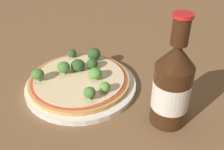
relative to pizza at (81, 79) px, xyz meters
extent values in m
plane|color=brown|center=(0.01, 0.00, -0.02)|extent=(3.00, 3.00, 0.00)
cylinder|color=silver|center=(0.01, 0.00, -0.01)|extent=(0.25, 0.25, 0.01)
cylinder|color=tan|center=(0.00, 0.00, 0.00)|extent=(0.23, 0.23, 0.01)
cylinder|color=#B74728|center=(0.00, 0.00, 0.00)|extent=(0.22, 0.22, 0.00)
cylinder|color=beige|center=(0.00, 0.00, 0.00)|extent=(0.21, 0.21, 0.00)
cylinder|color=#7A9E5B|center=(-0.08, 0.04, 0.01)|extent=(0.01, 0.01, 0.01)
ellipsoid|color=#2D5123|center=(-0.08, 0.04, 0.02)|extent=(0.02, 0.02, 0.02)
cylinder|color=#7A9E5B|center=(-0.03, 0.07, 0.01)|extent=(0.01, 0.01, 0.01)
ellipsoid|color=#2D5123|center=(-0.03, 0.07, 0.03)|extent=(0.03, 0.03, 0.03)
cylinder|color=#7A9E5B|center=(0.08, -0.04, 0.01)|extent=(0.01, 0.01, 0.01)
ellipsoid|color=#477A33|center=(0.08, -0.04, 0.02)|extent=(0.02, 0.02, 0.02)
cylinder|color=#7A9E5B|center=(-0.03, 0.01, 0.01)|extent=(0.01, 0.01, 0.01)
ellipsoid|color=#2D5123|center=(-0.03, 0.01, 0.02)|extent=(0.03, 0.03, 0.03)
cylinder|color=#7A9E5B|center=(0.03, 0.02, 0.01)|extent=(0.01, 0.01, 0.01)
ellipsoid|color=#568E3D|center=(0.03, 0.02, 0.02)|extent=(0.03, 0.03, 0.02)
cylinder|color=#7A9E5B|center=(0.08, 0.00, 0.01)|extent=(0.01, 0.01, 0.01)
ellipsoid|color=#568E3D|center=(0.08, 0.00, 0.02)|extent=(0.02, 0.02, 0.02)
cylinder|color=#7A9E5B|center=(-0.03, -0.02, 0.01)|extent=(0.01, 0.01, 0.01)
ellipsoid|color=#477A33|center=(-0.03, -0.02, 0.03)|extent=(0.03, 0.03, 0.02)
cylinder|color=#7A9E5B|center=(-0.05, -0.08, 0.01)|extent=(0.01, 0.01, 0.01)
ellipsoid|color=#477A33|center=(-0.05, -0.08, 0.02)|extent=(0.03, 0.03, 0.02)
cylinder|color=#7A9E5B|center=(-0.01, 0.04, 0.01)|extent=(0.01, 0.01, 0.01)
ellipsoid|color=#2D5123|center=(-0.01, 0.04, 0.02)|extent=(0.03, 0.03, 0.02)
cylinder|color=#381E0F|center=(0.21, 0.05, 0.04)|extent=(0.07, 0.07, 0.13)
cylinder|color=beige|center=(0.21, 0.05, 0.05)|extent=(0.07, 0.07, 0.06)
cone|color=#381E0F|center=(0.21, 0.05, 0.13)|extent=(0.07, 0.07, 0.04)
cylinder|color=#381E0F|center=(0.21, 0.05, 0.17)|extent=(0.03, 0.03, 0.05)
cylinder|color=red|center=(0.21, 0.05, 0.20)|extent=(0.03, 0.03, 0.01)
camera|label=1|loc=(0.41, -0.29, 0.35)|focal=42.00mm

